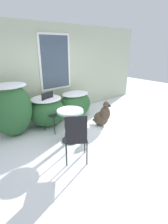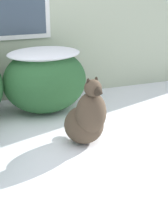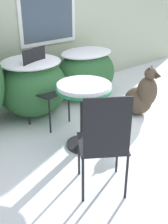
# 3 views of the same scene
# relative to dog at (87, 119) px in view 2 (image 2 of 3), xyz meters

# --- Properties ---
(ground_plane) EXTENTS (16.00, 16.00, 0.00)m
(ground_plane) POSITION_rel_dog_xyz_m (-0.64, -0.52, -0.28)
(ground_plane) COLOR white
(shrub_right) EXTENTS (1.07, 0.79, 0.83)m
(shrub_right) POSITION_rel_dog_xyz_m (-0.18, 1.03, 0.16)
(shrub_right) COLOR #2D6033
(shrub_right) RESTS_ON ground_plane
(dog) EXTENTS (0.51, 0.61, 0.76)m
(dog) POSITION_rel_dog_xyz_m (0.00, 0.00, 0.00)
(dog) COLOR #4C3D2D
(dog) RESTS_ON ground_plane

